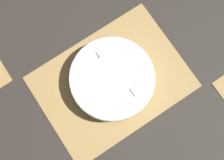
{
  "coord_description": "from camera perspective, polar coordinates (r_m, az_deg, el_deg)",
  "views": [
    {
      "loc": [
        0.11,
        0.17,
        1.05
      ],
      "look_at": [
        0.0,
        0.0,
        0.03
      ],
      "focal_mm": 50.0,
      "sensor_mm": 36.0,
      "label": 1
    }
  ],
  "objects": [
    {
      "name": "ground_plane",
      "position": [
        1.07,
        0.0,
        -0.35
      ],
      "size": [
        6.0,
        6.0,
        0.0
      ],
      "primitive_type": "plane",
      "color": "#2D2823"
    },
    {
      "name": "bamboo_mat_center",
      "position": [
        1.07,
        0.0,
        -0.32
      ],
      "size": [
        0.5,
        0.36,
        0.01
      ],
      "color": "#A8844C",
      "rests_on": "ground_plane"
    },
    {
      "name": "fruit_salad_bowl",
      "position": [
        1.03,
        -0.03,
        0.16
      ],
      "size": [
        0.28,
        0.28,
        0.07
      ],
      "color": "silver",
      "rests_on": "bamboo_mat_center"
    }
  ]
}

